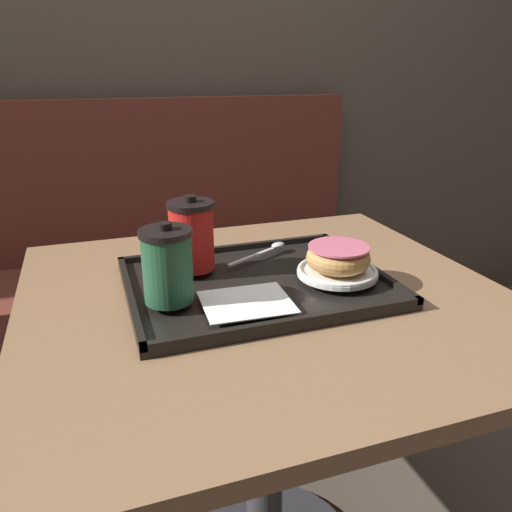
{
  "coord_description": "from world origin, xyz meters",
  "views": [
    {
      "loc": [
        -0.29,
        -0.79,
        1.1
      ],
      "look_at": [
        -0.01,
        0.03,
        0.77
      ],
      "focal_mm": 35.0,
      "sensor_mm": 36.0,
      "label": 1
    }
  ],
  "objects_px": {
    "spoon": "(269,249)",
    "coffee_cup_front": "(167,265)",
    "coffee_cup_rear": "(192,235)",
    "donut_chocolate_glazed": "(338,257)"
  },
  "relations": [
    {
      "from": "coffee_cup_rear",
      "to": "donut_chocolate_glazed",
      "type": "relative_size",
      "value": 1.21
    },
    {
      "from": "coffee_cup_rear",
      "to": "spoon",
      "type": "height_order",
      "value": "coffee_cup_rear"
    },
    {
      "from": "coffee_cup_rear",
      "to": "spoon",
      "type": "bearing_deg",
      "value": 13.29
    },
    {
      "from": "coffee_cup_rear",
      "to": "spoon",
      "type": "relative_size",
      "value": 0.93
    },
    {
      "from": "spoon",
      "to": "coffee_cup_front",
      "type": "bearing_deg",
      "value": -173.31
    },
    {
      "from": "coffee_cup_front",
      "to": "coffee_cup_rear",
      "type": "distance_m",
      "value": 0.15
    },
    {
      "from": "coffee_cup_rear",
      "to": "donut_chocolate_glazed",
      "type": "distance_m",
      "value": 0.28
    },
    {
      "from": "coffee_cup_front",
      "to": "spoon",
      "type": "relative_size",
      "value": 0.88
    },
    {
      "from": "coffee_cup_rear",
      "to": "donut_chocolate_glazed",
      "type": "height_order",
      "value": "coffee_cup_rear"
    },
    {
      "from": "spoon",
      "to": "coffee_cup_rear",
      "type": "bearing_deg",
      "value": 164.98
    }
  ]
}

